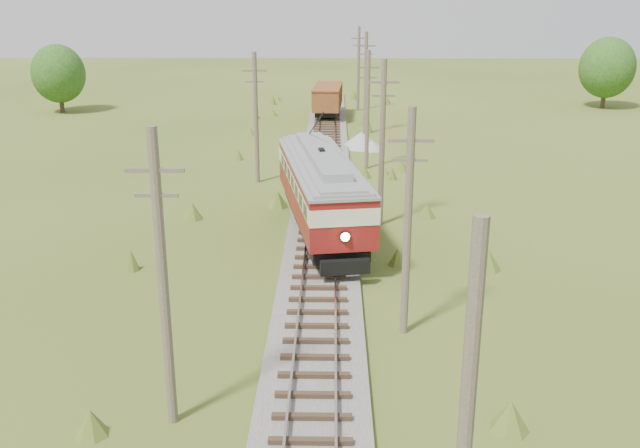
{
  "coord_description": "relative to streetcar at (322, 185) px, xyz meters",
  "views": [
    {
      "loc": [
        0.59,
        -6.48,
        12.43
      ],
      "look_at": [
        0.0,
        24.66,
        2.11
      ],
      "focal_mm": 40.0,
      "sensor_mm": 36.0,
      "label": 1
    }
  ],
  "objects": [
    {
      "name": "utility_pole_l_a",
      "position": [
        -4.2,
        -16.88,
        1.82
      ],
      "size": [
        1.6,
        0.3,
        9.0
      ],
      "color": "brown",
      "rests_on": "ground"
    },
    {
      "name": "tree_mid_a",
      "position": [
        -28.0,
        39.12,
        1.21
      ],
      "size": [
        5.46,
        5.46,
        7.03
      ],
      "color": "#38281C",
      "rests_on": "ground"
    },
    {
      "name": "utility_pole_r_5",
      "position": [
        3.4,
        28.12,
        1.77
      ],
      "size": [
        1.6,
        0.3,
        8.9
      ],
      "color": "brown",
      "rests_on": "ground"
    },
    {
      "name": "gondola",
      "position": [
        -0.0,
        36.1,
        -0.79
      ],
      "size": [
        3.06,
        8.22,
        2.69
      ],
      "rotation": [
        0.0,
        0.0,
        -0.05
      ],
      "color": "black",
      "rests_on": "ground"
    },
    {
      "name": "utility_pole_l_b",
      "position": [
        -4.5,
        11.12,
        1.62
      ],
      "size": [
        1.6,
        0.3,
        8.6
      ],
      "color": "brown",
      "rests_on": "ground"
    },
    {
      "name": "tree_mid_b",
      "position": [
        30.0,
        43.12,
        1.53
      ],
      "size": [
        5.88,
        5.88,
        7.57
      ],
      "color": "#38281C",
      "rests_on": "ground"
    },
    {
      "name": "streetcar",
      "position": [
        0.0,
        0.0,
        0.0
      ],
      "size": [
        5.32,
        13.58,
        6.14
      ],
      "rotation": [
        0.0,
        0.0,
        0.17
      ],
      "color": "black",
      "rests_on": "ground"
    },
    {
      "name": "gravel_pile",
      "position": [
        3.02,
        22.17,
        -2.21
      ],
      "size": [
        3.52,
        3.73,
        1.28
      ],
      "color": "gray",
      "rests_on": "ground"
    },
    {
      "name": "utility_pole_r_1",
      "position": [
        3.1,
        -23.88,
        1.59
      ],
      "size": [
        0.3,
        0.3,
        8.8
      ],
      "color": "brown",
      "rests_on": "ground"
    },
    {
      "name": "utility_pole_r_6",
      "position": [
        3.2,
        41.12,
        1.67
      ],
      "size": [
        1.6,
        0.3,
        8.7
      ],
      "color": "brown",
      "rests_on": "ground"
    },
    {
      "name": "railbed_main",
      "position": [
        -0.0,
        5.12,
        -2.61
      ],
      "size": [
        3.6,
        96.0,
        0.57
      ],
      "color": "#605B54",
      "rests_on": "ground"
    },
    {
      "name": "utility_pole_r_2",
      "position": [
        3.3,
        -10.88,
        1.62
      ],
      "size": [
        1.6,
        0.3,
        8.6
      ],
      "color": "brown",
      "rests_on": "ground"
    },
    {
      "name": "utility_pole_r_3",
      "position": [
        3.2,
        2.12,
        1.82
      ],
      "size": [
        1.6,
        0.3,
        9.0
      ],
      "color": "brown",
      "rests_on": "ground"
    },
    {
      "name": "utility_pole_r_4",
      "position": [
        3.0,
        15.12,
        1.52
      ],
      "size": [
        1.6,
        0.3,
        8.4
      ],
      "color": "brown",
      "rests_on": "ground"
    }
  ]
}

